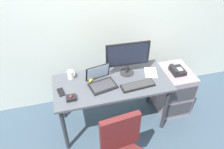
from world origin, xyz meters
TOP-DOWN VIEW (x-y plane):
  - ground_plane at (0.00, 0.00)m, footprint 8.00×8.00m
  - back_wall at (0.00, 0.67)m, footprint 6.00×0.10m
  - desk at (0.00, 0.00)m, footprint 1.42×0.65m
  - file_cabinet at (0.93, 0.08)m, footprint 0.42×0.53m
  - desk_phone at (0.92, 0.06)m, footprint 0.17×0.20m
  - monitor_main at (0.23, 0.13)m, footprint 0.54×0.18m
  - keyboard at (0.28, -0.15)m, footprint 0.42×0.17m
  - laptop at (-0.14, -0.00)m, footprint 0.36×0.34m
  - trackball_mouse at (-0.51, -0.17)m, footprint 0.11×0.09m
  - coffee_mug at (-0.47, 0.21)m, footprint 0.09×0.08m
  - paper_notepad at (0.53, 0.05)m, footprint 0.20×0.24m
  - cell_phone at (-0.62, -0.03)m, footprint 0.10×0.15m
  - banana at (-0.22, 0.13)m, footprint 0.14×0.18m

SIDE VIEW (x-z plane):
  - ground_plane at x=0.00m, z-range 0.00..0.00m
  - file_cabinet at x=0.93m, z-range 0.00..0.67m
  - desk at x=0.00m, z-range 0.28..1.03m
  - desk_phone at x=0.92m, z-range 0.66..0.75m
  - cell_phone at x=-0.62m, z-range 0.75..0.76m
  - paper_notepad at x=0.53m, z-range 0.75..0.76m
  - keyboard at x=0.28m, z-range 0.75..0.78m
  - banana at x=-0.22m, z-range 0.75..0.79m
  - trackball_mouse at x=-0.51m, z-range 0.74..0.81m
  - coffee_mug at x=-0.47m, z-range 0.75..0.85m
  - laptop at x=-0.14m, z-range 0.69..0.92m
  - monitor_main at x=0.23m, z-range 0.79..1.23m
  - back_wall at x=0.00m, z-range 0.00..2.80m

